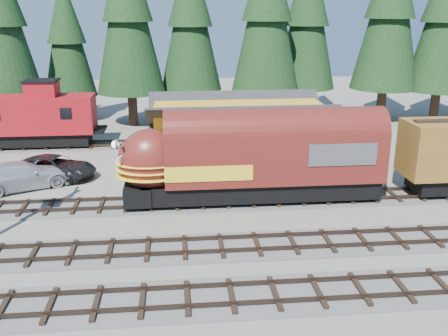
{
  "coord_description": "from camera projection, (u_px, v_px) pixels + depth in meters",
  "views": [
    {
      "loc": [
        -4.43,
        -24.09,
        11.3
      ],
      "look_at": [
        -1.67,
        4.0,
        2.21
      ],
      "focal_mm": 40.0,
      "sensor_mm": 36.0,
      "label": 1
    }
  ],
  "objects": [
    {
      "name": "pickup_truck_b",
      "position": [
        22.0,
        175.0,
        32.41
      ],
      "size": [
        6.65,
        4.97,
        1.79
      ],
      "primitive_type": "imported",
      "rotation": [
        0.0,
        0.0,
        2.03
      ],
      "color": "#B3B6BB",
      "rests_on": "ground"
    },
    {
      "name": "track_siding",
      "position": [
        408.0,
        195.0,
        31.4
      ],
      "size": [
        68.0,
        3.2,
        0.33
      ],
      "color": "#4C4947",
      "rests_on": "ground"
    },
    {
      "name": "caboose",
      "position": [
        33.0,
        117.0,
        41.43
      ],
      "size": [
        10.12,
        2.93,
        5.26
      ],
      "color": "black",
      "rests_on": "ground"
    },
    {
      "name": "pickup_truck_a",
      "position": [
        56.0,
        167.0,
        34.49
      ],
      "size": [
        6.18,
        4.47,
        1.56
      ],
      "primitive_type": "imported",
      "rotation": [
        0.0,
        0.0,
        1.2
      ],
      "color": "black",
      "rests_on": "ground"
    },
    {
      "name": "locomotive",
      "position": [
        246.0,
        162.0,
        29.68
      ],
      "size": [
        16.0,
        3.18,
        4.35
      ],
      "color": "black",
      "rests_on": "ground"
    },
    {
      "name": "conifer_backdrop",
      "position": [
        299.0,
        19.0,
        47.99
      ],
      "size": [
        79.06,
        21.23,
        16.43
      ],
      "color": "black",
      "rests_on": "ground"
    },
    {
      "name": "ground",
      "position": [
        262.0,
        229.0,
        26.7
      ],
      "size": [
        120.0,
        120.0,
        0.0
      ],
      "primitive_type": "plane",
      "color": "#6B665B",
      "rests_on": "ground"
    },
    {
      "name": "depot",
      "position": [
        238.0,
        130.0,
        35.73
      ],
      "size": [
        12.8,
        7.0,
        5.3
      ],
      "color": "gold",
      "rests_on": "ground"
    },
    {
      "name": "track_spur",
      "position": [
        112.0,
        145.0,
        42.8
      ],
      "size": [
        32.0,
        3.2,
        0.33
      ],
      "color": "#4C4947",
      "rests_on": "ground"
    }
  ]
}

